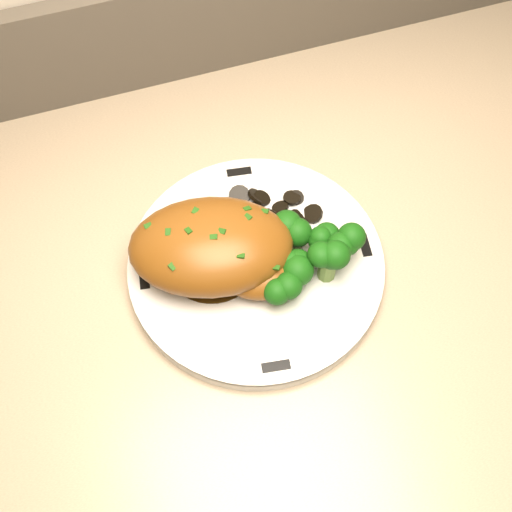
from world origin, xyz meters
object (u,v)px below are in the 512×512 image
object	(u,v)px
counter	(177,467)
broccoli_florets	(306,254)
plate	(256,265)
chicken_breast	(217,249)

from	to	relation	value
counter	broccoli_florets	distance (m)	0.52
counter	plate	bearing A→B (deg)	19.86
counter	plate	size ratio (longest dim) A/B	8.95
counter	chicken_breast	distance (m)	0.51
plate	chicken_breast	bearing A→B (deg)	167.18
broccoli_florets	chicken_breast	bearing A→B (deg)	160.87
chicken_breast	broccoli_florets	bearing A→B (deg)	-3.96
broccoli_florets	counter	bearing A→B (deg)	-169.87
counter	broccoli_florets	world-z (taller)	counter
counter	broccoli_florets	bearing A→B (deg)	10.13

